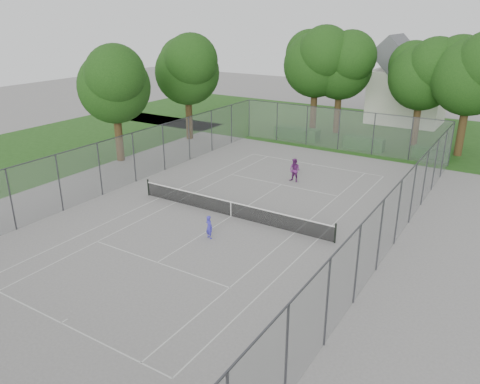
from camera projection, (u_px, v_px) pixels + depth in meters
The scene contains 18 objects.
ground at pixel (231, 216), 27.26m from camera, with size 120.00×120.00×0.00m, color slate.
grass_far at pixel (369, 129), 47.84m from camera, with size 60.00×20.00×0.00m, color #1E4714.
grass_left at pixel (6, 158), 38.17m from camera, with size 16.00×40.00×0.00m, color #1E4714.
court_markings at pixel (231, 216), 27.26m from camera, with size 11.03×23.83×0.01m.
tennis_net at pixel (231, 208), 27.08m from camera, with size 12.87×0.10×1.10m.
perimeter_fence at pixel (231, 187), 26.62m from camera, with size 18.08×34.08×3.52m.
tree_far_left at pixel (317, 59), 44.34m from camera, with size 7.10×6.48×10.20m.
tree_far_midleft at pixel (342, 63), 44.07m from camera, with size 6.81×6.22×9.79m.
tree_far_midright at pixel (424, 72), 39.82m from camera, with size 6.54×5.97×9.40m.
tree_far_right at pixel (473, 71), 36.50m from camera, with size 6.99×6.38×10.05m.
tree_side_back at pixel (187, 67), 41.91m from camera, with size 6.69×6.10×9.61m.
tree_side_front at pixel (114, 81), 35.45m from camera, with size 6.35×5.80×9.13m.
hedge_left at pixel (297, 133), 44.05m from camera, with size 4.18×1.26×1.05m, color #1B4B18.
hedge_mid at pixel (364, 143), 40.62m from camera, with size 3.45×0.98×1.08m, color #1B4B18.
hedge_right at pixel (432, 153), 38.10m from camera, with size 2.87×1.05×0.86m, color #1B4B18.
house at pixel (408, 88), 49.51m from camera, with size 7.32×5.67×9.11m.
girl_player at pixel (209, 227), 24.41m from camera, with size 0.47×0.31×1.28m, color #3730B6.
woman_player at pixel (295, 170), 32.62m from camera, with size 0.81×0.63×1.67m, color #6A246E.
Camera 1 is at (13.71, -20.87, 11.05)m, focal length 35.00 mm.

